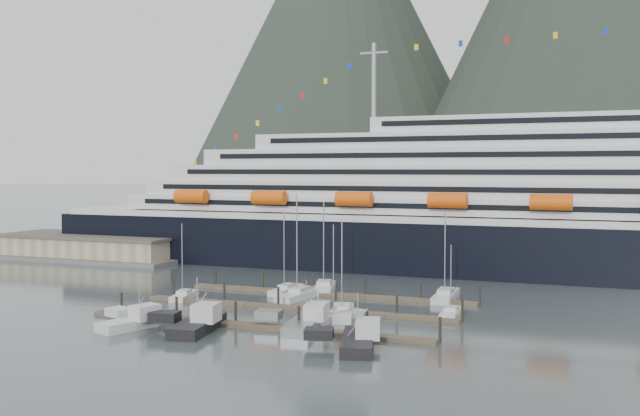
# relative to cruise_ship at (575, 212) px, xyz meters

# --- Properties ---
(ground) EXTENTS (1600.00, 1600.00, 0.00)m
(ground) POSITION_rel_cruise_ship_xyz_m (-30.03, -54.94, -12.04)
(ground) COLOR #404B4B
(ground) RESTS_ON ground
(cruise_ship) EXTENTS (210.00, 30.40, 50.30)m
(cruise_ship) POSITION_rel_cruise_ship_xyz_m (0.00, 0.00, 0.00)
(cruise_ship) COLOR black
(cruise_ship) RESTS_ON ground
(warehouse) EXTENTS (46.00, 20.00, 5.80)m
(warehouse) POSITION_rel_cruise_ship_xyz_m (-102.03, -12.94, -9.79)
(warehouse) COLOR #595956
(warehouse) RESTS_ON ground
(dock_near) EXTENTS (48.18, 2.28, 3.20)m
(dock_near) POSITION_rel_cruise_ship_xyz_m (-34.95, -64.89, -11.73)
(dock_near) COLOR #473D2D
(dock_near) RESTS_ON ground
(dock_mid) EXTENTS (48.18, 2.28, 3.20)m
(dock_mid) POSITION_rel_cruise_ship_xyz_m (-34.95, -51.89, -11.73)
(dock_mid) COLOR #473D2D
(dock_mid) RESTS_ON ground
(dock_far) EXTENTS (48.18, 2.28, 3.20)m
(dock_far) POSITION_rel_cruise_ship_xyz_m (-34.95, -38.89, -11.73)
(dock_far) COLOR #473D2D
(dock_far) RESTS_ON ground
(sailboat_a) EXTENTS (4.06, 8.21, 12.19)m
(sailboat_a) POSITION_rel_cruise_ship_xyz_m (-54.77, -49.79, -11.64)
(sailboat_a) COLOR silver
(sailboat_a) RESTS_ON ground
(sailboat_b) EXTENTS (4.35, 11.34, 16.90)m
(sailboat_b) POSITION_rel_cruise_ship_xyz_m (-38.04, -42.63, -11.58)
(sailboat_b) COLOR silver
(sailboat_b) RESTS_ON ground
(sailboat_c) EXTENTS (5.89, 10.87, 13.91)m
(sailboat_c) POSITION_rel_cruise_ship_xyz_m (-26.89, -53.96, -11.60)
(sailboat_c) COLOR silver
(sailboat_c) RESTS_ON ground
(sailboat_d) EXTENTS (5.44, 9.77, 13.24)m
(sailboat_d) POSITION_rel_cruise_ship_xyz_m (-26.63, -56.22, -11.64)
(sailboat_d) COLOR silver
(sailboat_d) RESTS_ON ground
(sailboat_e) EXTENTS (2.54, 9.33, 13.84)m
(sailboat_e) POSITION_rel_cruise_ship_xyz_m (-42.18, -38.90, -11.62)
(sailboat_e) COLOR silver
(sailboat_e) RESTS_ON ground
(sailboat_f) EXTENTS (5.68, 10.62, 15.38)m
(sailboat_f) POSITION_rel_cruise_ship_xyz_m (-37.14, -34.95, -11.59)
(sailboat_f) COLOR silver
(sailboat_f) RESTS_ON ground
(sailboat_g) EXTENTS (3.48, 11.47, 14.00)m
(sailboat_g) POSITION_rel_cruise_ship_xyz_m (-16.79, -34.95, -11.61)
(sailboat_g) COLOR silver
(sailboat_g) RESTS_ON ground
(sailboat_h) EXTENTS (2.60, 7.81, 10.30)m
(sailboat_h) POSITION_rel_cruise_ship_xyz_m (-13.09, -47.98, -11.65)
(sailboat_h) COLOR silver
(sailboat_h) RESTS_ON ground
(trawler_a) EXTENTS (9.16, 11.84, 6.24)m
(trawler_a) POSITION_rel_cruise_ship_xyz_m (-48.76, -69.90, -11.21)
(trawler_a) COLOR silver
(trawler_a) RESTS_ON ground
(trawler_b) EXTENTS (9.15, 11.98, 7.48)m
(trawler_b) POSITION_rel_cruise_ship_xyz_m (-40.54, -69.37, -11.10)
(trawler_b) COLOR black
(trawler_b) RESTS_ON ground
(trawler_c) EXTENTS (9.63, 13.47, 6.66)m
(trawler_c) POSITION_rel_cruise_ship_xyz_m (-28.80, -62.34, -11.17)
(trawler_c) COLOR gray
(trawler_c) RESTS_ON ground
(trawler_d) EXTENTS (9.50, 12.08, 6.88)m
(trawler_d) POSITION_rel_cruise_ship_xyz_m (-19.20, -69.98, -11.15)
(trawler_d) COLOR black
(trawler_d) RESTS_ON ground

